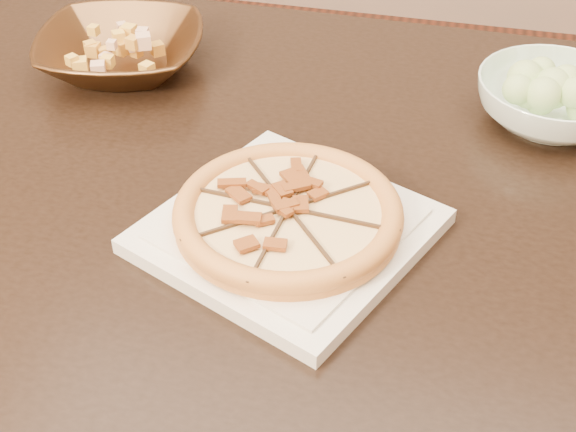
% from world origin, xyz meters
% --- Properties ---
extents(dining_table, '(1.39, 0.91, 0.75)m').
position_xyz_m(dining_table, '(-0.08, -0.07, 0.65)').
color(dining_table, black).
rests_on(dining_table, floor).
extents(plate, '(0.35, 0.35, 0.02)m').
position_xyz_m(plate, '(0.04, -0.20, 0.76)').
color(plate, silver).
rests_on(plate, dining_table).
extents(pizza, '(0.25, 0.25, 0.03)m').
position_xyz_m(pizza, '(0.03, -0.20, 0.78)').
color(pizza, '#DA9C4E').
rests_on(pizza, plate).
extents(bronze_bowl, '(0.27, 0.27, 0.06)m').
position_xyz_m(bronze_bowl, '(-0.28, 0.11, 0.78)').
color(bronze_bowl, '#54361D').
rests_on(bronze_bowl, dining_table).
extents(mixed_dish, '(0.11, 0.12, 0.03)m').
position_xyz_m(mixed_dish, '(-0.29, 0.11, 0.82)').
color(mixed_dish, '#E0AA83').
rests_on(mixed_dish, bronze_bowl).
extents(salad_bowl, '(0.23, 0.23, 0.06)m').
position_xyz_m(salad_bowl, '(0.31, 0.11, 0.78)').
color(salad_bowl, white).
rests_on(salad_bowl, dining_table).
extents(salad, '(0.10, 0.10, 0.04)m').
position_xyz_m(salad, '(0.31, 0.11, 0.83)').
color(salad, '#AAC36F').
rests_on(salad, salad_bowl).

